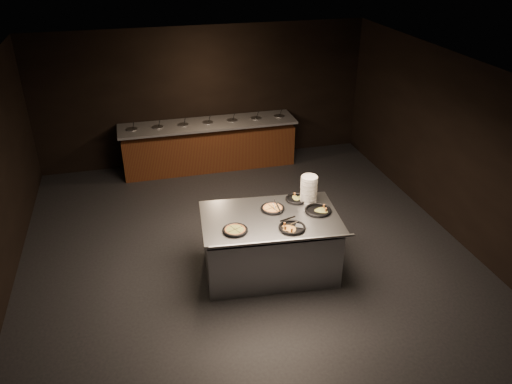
# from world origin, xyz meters

# --- Properties ---
(room) EXTENTS (7.02, 8.02, 2.92)m
(room) POSITION_xyz_m (0.00, 0.00, 1.45)
(room) COLOR black
(room) RESTS_ON ground
(salad_bar) EXTENTS (3.70, 0.83, 1.18)m
(salad_bar) POSITION_xyz_m (0.00, 3.56, 0.44)
(salad_bar) COLOR #512F13
(salad_bar) RESTS_ON ground
(serving_counter) EXTENTS (2.09, 1.45, 0.95)m
(serving_counter) POSITION_xyz_m (0.23, -0.33, 0.45)
(serving_counter) COLOR #A9ACB0
(serving_counter) RESTS_ON ground
(plate_stack) EXTENTS (0.25, 0.25, 0.41)m
(plate_stack) POSITION_xyz_m (0.92, -0.02, 1.15)
(plate_stack) COLOR silver
(plate_stack) RESTS_ON serving_counter
(pan_veggie_whole) EXTENTS (0.35, 0.35, 0.04)m
(pan_veggie_whole) POSITION_xyz_m (-0.34, -0.57, 0.97)
(pan_veggie_whole) COLOR black
(pan_veggie_whole) RESTS_ON serving_counter
(pan_cheese_whole) EXTENTS (0.35, 0.35, 0.04)m
(pan_cheese_whole) POSITION_xyz_m (0.33, -0.13, 0.97)
(pan_cheese_whole) COLOR black
(pan_cheese_whole) RESTS_ON serving_counter
(pan_cheese_slices_a) EXTENTS (0.34, 0.34, 0.04)m
(pan_cheese_slices_a) POSITION_xyz_m (0.76, 0.06, 0.97)
(pan_cheese_slices_a) COLOR black
(pan_cheese_slices_a) RESTS_ON serving_counter
(pan_cheese_slices_b) EXTENTS (0.38, 0.38, 0.04)m
(pan_cheese_slices_b) POSITION_xyz_m (0.44, -0.70, 0.97)
(pan_cheese_slices_b) COLOR black
(pan_cheese_slices_b) RESTS_ON serving_counter
(pan_veggie_slices) EXTENTS (0.39, 0.39, 0.04)m
(pan_veggie_slices) POSITION_xyz_m (0.95, -0.35, 0.97)
(pan_veggie_slices) COLOR black
(pan_veggie_slices) RESTS_ON serving_counter
(server_left) EXTENTS (0.15, 0.33, 0.16)m
(server_left) POSITION_xyz_m (0.36, -0.18, 1.03)
(server_left) COLOR #A9ACB0
(server_left) RESTS_ON serving_counter
(server_right) EXTENTS (0.33, 0.22, 0.18)m
(server_right) POSITION_xyz_m (0.44, -0.63, 1.03)
(server_right) COLOR #A9ACB0
(server_right) RESTS_ON serving_counter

